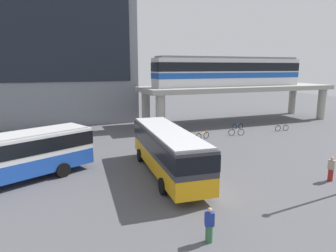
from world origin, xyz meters
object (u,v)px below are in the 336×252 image
(pedestrian_at_kerb, at_px, (331,170))
(bicycle_blue, at_px, (238,126))
(train, at_px, (229,71))
(bicycle_silver, at_px, (236,132))
(bicycle_orange, at_px, (203,136))
(bus_secondary, at_px, (6,155))
(bicycle_green, at_px, (282,128))
(station_building, at_px, (48,45))
(bus_main, at_px, (167,147))
(pedestrian_walking_across, at_px, (209,226))

(pedestrian_at_kerb, bearing_deg, bicycle_blue, 76.50)
(train, bearing_deg, bicycle_silver, -115.61)
(pedestrian_at_kerb, bearing_deg, bicycle_orange, 100.14)
(bus_secondary, relative_size, bicycle_green, 6.21)
(train, bearing_deg, bicycle_green, -68.96)
(bicycle_green, distance_m, pedestrian_at_kerb, 16.02)
(train, bearing_deg, pedestrian_at_kerb, -104.47)
(station_building, distance_m, pedestrian_at_kerb, 37.54)
(station_building, xyz_separation_m, train, (22.36, -11.00, -3.54))
(bicycle_green, bearing_deg, bus_main, -154.24)
(pedestrian_walking_across, bearing_deg, bus_main, 81.02)
(bicycle_silver, xyz_separation_m, pedestrian_at_kerb, (-1.88, -13.67, 0.42))
(bus_main, distance_m, bicycle_silver, 14.47)
(bicycle_silver, xyz_separation_m, bicycle_orange, (-4.30, -0.16, 0.00))
(bus_main, distance_m, bicycle_green, 19.96)
(station_building, distance_m, pedestrian_walking_across, 37.15)
(bus_secondary, xyz_separation_m, bicycle_orange, (17.41, 6.47, -1.63))
(train, xyz_separation_m, pedestrian_at_kerb, (-5.44, -21.08, -6.12))
(bicycle_green, distance_m, bicycle_silver, 6.39)
(pedestrian_walking_across, bearing_deg, bicycle_silver, 52.82)
(bicycle_green, distance_m, bicycle_orange, 10.69)
(bus_main, height_order, bicycle_orange, bus_main)
(train, height_order, bus_secondary, train)
(bicycle_green, bearing_deg, station_building, 143.91)
(bicycle_silver, bearing_deg, bicycle_green, 0.46)
(bus_main, relative_size, bicycle_blue, 6.30)
(station_building, bearing_deg, bicycle_silver, -44.40)
(bicycle_green, relative_size, pedestrian_walking_across, 1.12)
(bicycle_orange, xyz_separation_m, pedestrian_walking_across, (-8.55, -16.78, 0.38))
(station_building, relative_size, pedestrian_walking_across, 13.87)
(bus_secondary, height_order, bicycle_blue, bus_secondary)
(bicycle_blue, distance_m, pedestrian_at_kerb, 16.93)
(station_building, distance_m, train, 25.17)
(station_building, bearing_deg, bicycle_blue, -36.82)
(station_building, height_order, bicycle_silver, station_building)
(bicycle_silver, xyz_separation_m, bicycle_blue, (2.07, 2.79, 0.00))
(train, distance_m, pedestrian_walking_across, 30.00)
(bicycle_blue, bearing_deg, train, 72.18)
(station_building, xyz_separation_m, pedestrian_at_kerb, (16.92, -32.08, -9.66))
(bus_main, bearing_deg, bicycle_silver, 36.71)
(train, relative_size, bicycle_green, 11.82)
(bus_main, distance_m, bus_secondary, 10.36)
(station_building, relative_size, pedestrian_at_kerb, 13.30)
(bicycle_green, bearing_deg, bicycle_silver, -179.54)
(bus_main, xyz_separation_m, pedestrian_walking_across, (-1.32, -8.34, -1.25))
(bicycle_silver, bearing_deg, pedestrian_at_kerb, -97.85)
(bicycle_green, bearing_deg, train, 111.04)
(bicycle_blue, relative_size, pedestrian_at_kerb, 1.07)
(bus_secondary, bearing_deg, pedestrian_at_kerb, -19.54)
(pedestrian_at_kerb, bearing_deg, station_building, 117.81)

